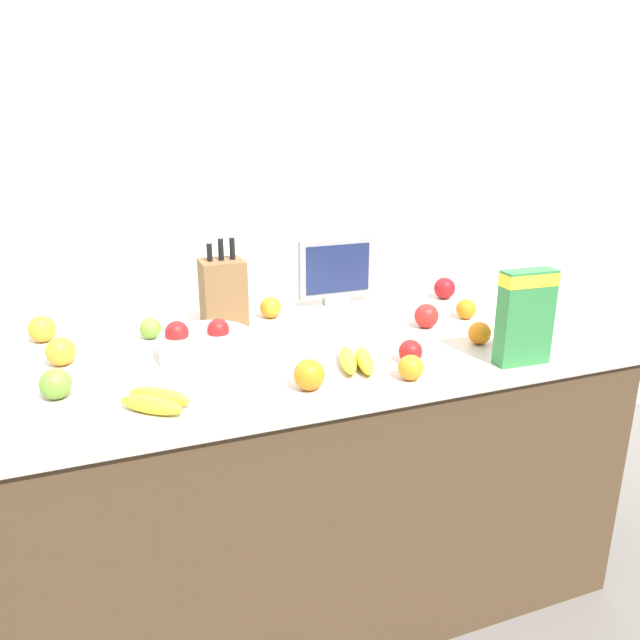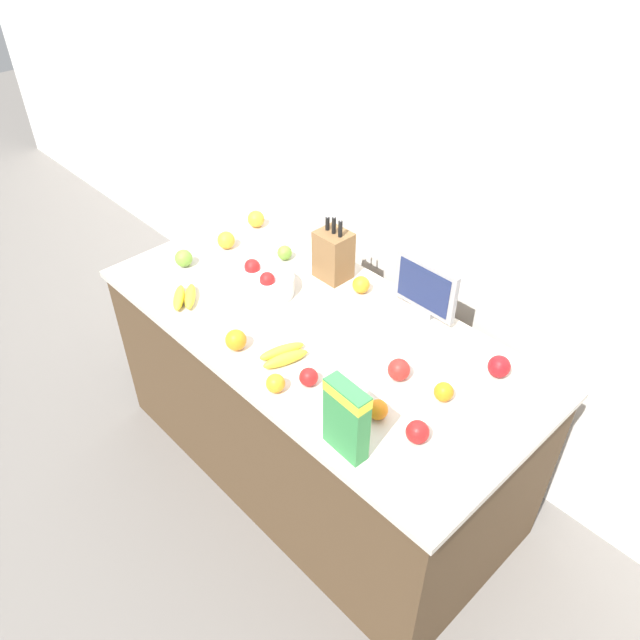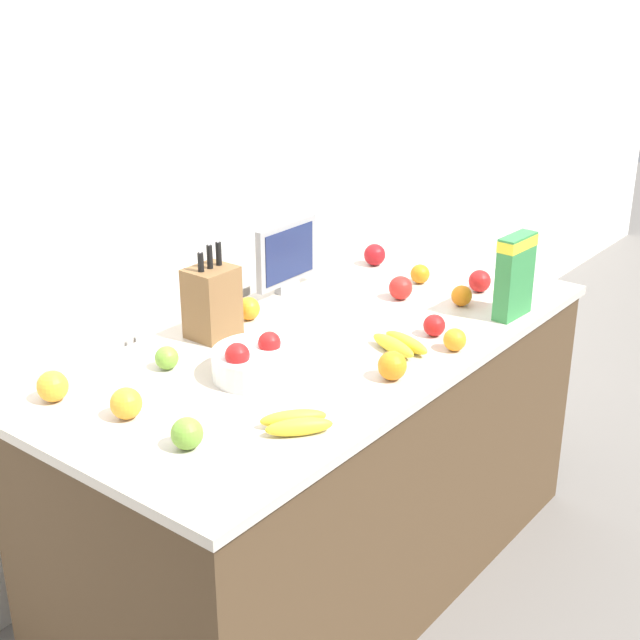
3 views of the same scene
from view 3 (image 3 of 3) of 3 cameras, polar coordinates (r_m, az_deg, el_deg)
name	(u,v)px [view 3 (image 3 of 3)]	position (r m, az deg, el deg)	size (l,w,h in m)	color
ground_plane	(325,571)	(3.16, 0.34, -15.78)	(14.00, 14.00, 0.00)	slate
wall_back	(169,169)	(3.00, -9.64, 9.52)	(9.00, 0.06, 2.60)	silver
counter	(326,462)	(2.91, 0.36, -9.05)	(1.87, 0.87, 0.87)	#4C3823
knife_block	(212,302)	(2.71, -6.93, 1.17)	(0.14, 0.12, 0.34)	brown
small_monitor	(287,255)	(3.05, -2.13, 4.18)	(0.29, 0.03, 0.24)	gray
cereal_box	(515,272)	(2.90, 12.37, 3.00)	(0.16, 0.07, 0.27)	#338442
fruit_bowl	(259,362)	(2.47, -3.94, -2.68)	(0.27, 0.27, 0.12)	silver
banana_bunch_left	(296,423)	(2.20, -1.53, -6.58)	(0.18, 0.18, 0.04)	yellow
banana_bunch_right	(400,344)	(2.63, 5.12, -1.53)	(0.13, 0.20, 0.04)	yellow
apple_front	(480,281)	(3.13, 10.18, 2.48)	(0.08, 0.08, 0.08)	red
apple_by_knife_block	(167,358)	(2.54, -9.78, -2.40)	(0.07, 0.07, 0.07)	#6B9E33
apple_middle	(401,288)	(3.02, 5.18, 2.07)	(0.08, 0.08, 0.08)	red
apple_leftmost	(375,255)	(3.35, 3.52, 4.19)	(0.08, 0.08, 0.08)	#A31419
apple_rear	(434,325)	(2.74, 7.32, -0.34)	(0.07, 0.07, 0.07)	red
apple_rightmost	(187,433)	(2.14, -8.51, -7.19)	(0.08, 0.08, 0.08)	#6B9E33
orange_back_center	(53,386)	(2.43, -16.74, -4.09)	(0.08, 0.08, 0.08)	orange
orange_mid_right	(126,403)	(2.30, -12.30, -5.23)	(0.08, 0.08, 0.08)	orange
orange_mid_left	(420,274)	(3.18, 6.42, 2.95)	(0.07, 0.07, 0.07)	orange
orange_front_center	(249,309)	(2.85, -4.60, 0.74)	(0.07, 0.07, 0.07)	orange
orange_front_right	(455,340)	(2.65, 8.62, -1.25)	(0.07, 0.07, 0.07)	orange
orange_by_cereal	(392,366)	(2.45, 4.64, -2.93)	(0.08, 0.08, 0.08)	orange
orange_front_left	(462,296)	(2.99, 9.05, 1.55)	(0.07, 0.07, 0.07)	orange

